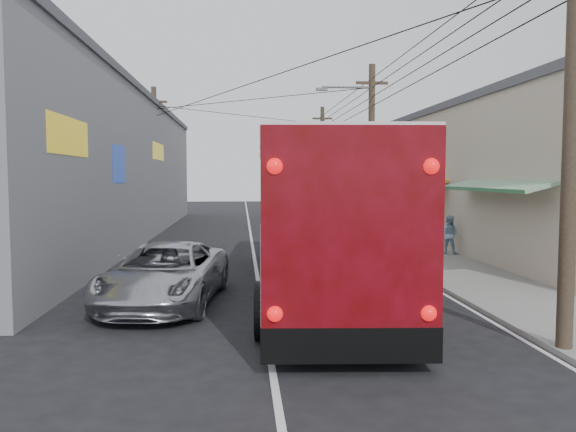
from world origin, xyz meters
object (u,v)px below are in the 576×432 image
object	(u,v)px
parked_suv	(354,227)
parked_car_far	(302,210)
coach_bus	(319,215)
jeepney	(165,274)
pedestrian_far	(449,235)
parked_car_mid	(322,214)
pedestrian_near	(376,226)

from	to	relation	value
parked_suv	parked_car_far	world-z (taller)	parked_suv
coach_bus	jeepney	world-z (taller)	coach_bus
coach_bus	pedestrian_far	size ratio (longest dim) A/B	9.25
parked_suv	parked_car_mid	distance (m)	9.94
jeepney	parked_car_far	world-z (taller)	parked_car_far
parked_suv	parked_car_far	bearing A→B (deg)	94.55
parked_suv	parked_car_mid	xyz separation A→B (m)	(0.00, 9.94, -0.09)
parked_car_far	pedestrian_near	size ratio (longest dim) A/B	2.82
coach_bus	pedestrian_far	distance (m)	8.37
coach_bus	parked_car_mid	world-z (taller)	coach_bus
parked_car_mid	pedestrian_near	size ratio (longest dim) A/B	2.66
jeepney	pedestrian_far	bearing A→B (deg)	43.61
coach_bus	parked_car_far	distance (m)	24.14
coach_bus	parked_car_mid	xyz separation A→B (m)	(2.93, 19.51, -1.29)
jeepney	parked_suv	world-z (taller)	parked_suv
parked_suv	coach_bus	bearing A→B (deg)	-105.66
coach_bus	pedestrian_near	size ratio (longest dim) A/B	8.23
jeepney	parked_suv	size ratio (longest dim) A/B	0.91
parked_car_far	pedestrian_near	distance (m)	15.33
jeepney	parked_car_far	size ratio (longest dim) A/B	1.12
jeepney	pedestrian_near	bearing A→B (deg)	60.24
pedestrian_near	pedestrian_far	xyz separation A→B (m)	(2.20, -2.98, -0.09)
coach_bus	pedestrian_near	world-z (taller)	coach_bus
parked_suv	pedestrian_far	xyz separation A→B (m)	(3.00, -3.78, 0.02)
pedestrian_near	coach_bus	bearing A→B (deg)	88.64
coach_bus	parked_suv	size ratio (longest dim) A/B	2.36
parked_car_mid	pedestrian_near	distance (m)	10.77
parked_car_far	pedestrian_far	size ratio (longest dim) A/B	3.16
jeepney	parked_car_mid	bearing A→B (deg)	78.86
parked_suv	parked_car_far	distance (m)	14.47
jeepney	pedestrian_near	size ratio (longest dim) A/B	3.17
parked_car_mid	parked_suv	bearing A→B (deg)	-86.83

